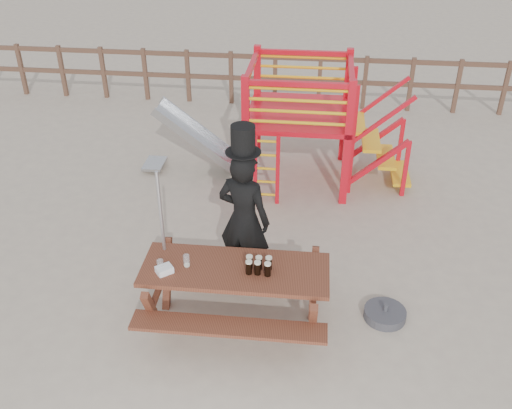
% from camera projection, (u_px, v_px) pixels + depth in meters
% --- Properties ---
extents(ground, '(60.00, 60.00, 0.00)m').
position_uv_depth(ground, '(265.00, 312.00, 7.17)').
color(ground, '#B7A78E').
rests_on(ground, ground).
extents(back_fence, '(15.09, 0.09, 1.20)m').
position_uv_depth(back_fence, '(297.00, 74.00, 12.71)').
color(back_fence, brown).
rests_on(back_fence, ground).
extents(playground_fort, '(4.71, 1.84, 2.10)m').
position_uv_depth(playground_fort, '(294.00, 121.00, 9.63)').
color(playground_fort, red).
rests_on(playground_fort, ground).
extents(picnic_table, '(2.19, 1.52, 0.84)m').
position_uv_depth(picnic_table, '(236.00, 289.00, 6.73)').
color(picnic_table, brown).
rests_on(picnic_table, ground).
extents(man_with_hat, '(0.80, 0.64, 2.25)m').
position_uv_depth(man_with_hat, '(244.00, 216.00, 7.20)').
color(man_with_hat, black).
rests_on(man_with_hat, ground).
extents(metal_pole, '(0.04, 0.04, 1.90)m').
position_uv_depth(metal_pole, '(164.00, 242.00, 6.83)').
color(metal_pole, '#B2B2B7').
rests_on(metal_pole, ground).
extents(parasol_base, '(0.52, 0.52, 0.22)m').
position_uv_depth(parasol_base, '(385.00, 314.00, 7.05)').
color(parasol_base, '#3B3B41').
rests_on(parasol_base, ground).
extents(paper_bag, '(0.23, 0.22, 0.08)m').
position_uv_depth(paper_bag, '(164.00, 270.00, 6.48)').
color(paper_bag, white).
rests_on(paper_bag, picnic_table).
extents(stout_pints, '(0.30, 0.19, 0.17)m').
position_uv_depth(stout_pints, '(258.00, 265.00, 6.47)').
color(stout_pints, black).
rests_on(stout_pints, picnic_table).
extents(empty_glasses, '(0.35, 0.20, 0.15)m').
position_uv_depth(empty_glasses, '(174.00, 264.00, 6.53)').
color(empty_glasses, silver).
rests_on(empty_glasses, picnic_table).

